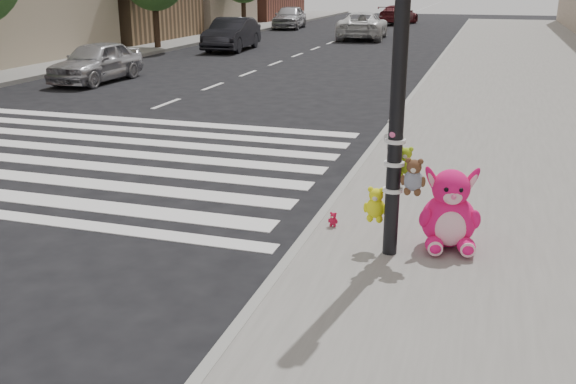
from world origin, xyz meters
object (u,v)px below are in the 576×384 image
at_px(car_dark_far, 232,34).
at_px(signal_pole, 398,110).
at_px(pink_bunny, 449,214).
at_px(car_white_near, 363,25).
at_px(car_silver_far, 96,62).
at_px(red_teddy, 333,219).

bearing_deg(car_dark_far, signal_pole, -67.74).
distance_m(signal_pole, pink_bunny, 1.42).
relative_size(pink_bunny, car_white_near, 0.19).
distance_m(signal_pole, car_white_near, 29.55).
xyz_separation_m(car_silver_far, car_dark_far, (0.44, 10.23, 0.10)).
bearing_deg(car_silver_far, signal_pole, -44.31).
xyz_separation_m(signal_pole, pink_bunny, (0.60, 0.36, -1.23)).
xyz_separation_m(pink_bunny, car_white_near, (-6.57, 28.56, 0.18)).
height_order(pink_bunny, red_teddy, pink_bunny).
bearing_deg(pink_bunny, red_teddy, 159.42).
bearing_deg(signal_pole, pink_bunny, 30.79).
height_order(pink_bunny, car_white_near, car_white_near).
relative_size(signal_pole, car_white_near, 0.77).
distance_m(signal_pole, car_dark_far, 23.70).
xyz_separation_m(signal_pole, car_white_near, (-5.97, 28.92, -1.05)).
bearing_deg(signal_pole, red_teddy, 144.04).
relative_size(pink_bunny, car_silver_far, 0.26).
bearing_deg(pink_bunny, car_dark_far, 106.81).
xyz_separation_m(pink_bunny, car_silver_far, (-11.58, 10.62, 0.09)).
distance_m(car_silver_far, car_dark_far, 10.24).
xyz_separation_m(car_silver_far, car_white_near, (5.01, 17.94, 0.09)).
bearing_deg(car_silver_far, red_teddy, -44.93).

